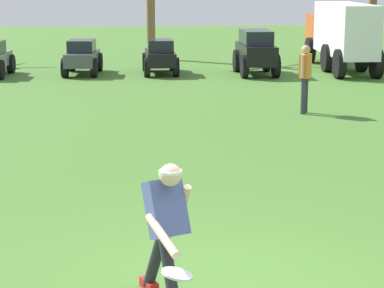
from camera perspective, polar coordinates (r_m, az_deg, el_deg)
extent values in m
cylinder|color=#23232D|center=(7.20, -1.73, -9.68)|extent=(0.26, 0.37, 0.72)
cylinder|color=#23232D|center=(7.46, -2.82, -8.88)|extent=(0.29, 0.45, 0.69)
cube|color=red|center=(7.71, -3.29, -10.65)|extent=(0.20, 0.28, 0.10)
cube|color=#4C5699|center=(7.05, -2.00, -4.91)|extent=(0.47, 0.49, 0.58)
sphere|color=beige|center=(6.87, -1.65, -2.38)|extent=(0.28, 0.28, 0.21)
cylinder|color=white|center=(6.86, -1.65, -2.13)|extent=(0.29, 0.29, 0.03)
cylinder|color=beige|center=(6.78, -2.29, -6.98)|extent=(0.32, 0.55, 0.27)
cylinder|color=beige|center=(7.19, -0.74, -4.81)|extent=(0.19, 0.29, 0.49)
cylinder|color=white|center=(6.60, -1.16, -9.88)|extent=(0.29, 0.29, 0.08)
cylinder|color=#33333D|center=(17.21, 8.47, 3.62)|extent=(0.15, 0.15, 0.82)
cylinder|color=#33333D|center=(17.38, 8.64, 3.71)|extent=(0.15, 0.15, 0.82)
cube|color=orange|center=(17.21, 8.63, 5.90)|extent=(0.34, 0.39, 0.54)
cylinder|color=tan|center=(17.00, 8.43, 5.86)|extent=(0.10, 0.10, 0.52)
cylinder|color=tan|center=(17.40, 8.83, 6.00)|extent=(0.10, 0.10, 0.52)
sphere|color=tan|center=(17.17, 8.67, 7.13)|extent=(0.27, 0.27, 0.20)
cylinder|color=black|center=(24.94, -13.62, 5.96)|extent=(0.20, 0.61, 0.60)
cylinder|color=black|center=(23.44, -14.41, 5.51)|extent=(0.20, 0.61, 0.60)
cube|color=#474C51|center=(24.19, -8.35, 6.49)|extent=(0.99, 2.23, 0.42)
cube|color=#1E232B|center=(24.05, -8.41, 7.41)|extent=(0.84, 1.13, 0.38)
cylinder|color=black|center=(25.03, -9.14, 6.19)|extent=(0.20, 0.61, 0.60)
cylinder|color=black|center=(24.92, -7.08, 6.22)|extent=(0.20, 0.61, 0.60)
cylinder|color=black|center=(23.52, -9.66, 5.75)|extent=(0.20, 0.61, 0.60)
cylinder|color=black|center=(23.40, -7.48, 5.79)|extent=(0.20, 0.61, 0.60)
cube|color=black|center=(24.07, -2.45, 6.58)|extent=(0.99, 2.24, 0.42)
cube|color=#1E232B|center=(23.93, -2.44, 7.51)|extent=(0.84, 1.13, 0.38)
cylinder|color=black|center=(24.84, -3.58, 6.27)|extent=(0.20, 0.61, 0.60)
cylinder|color=black|center=(24.89, -1.50, 6.30)|extent=(0.20, 0.61, 0.60)
cylinder|color=black|center=(23.31, -3.45, 5.84)|extent=(0.20, 0.61, 0.60)
cylinder|color=black|center=(23.36, -1.23, 5.88)|extent=(0.20, 0.61, 0.60)
cube|color=black|center=(23.90, 4.89, 6.86)|extent=(1.07, 2.39, 0.60)
cube|color=#1E232B|center=(23.90, 4.90, 8.11)|extent=(0.92, 1.58, 0.44)
cylinder|color=black|center=(24.62, 3.43, 6.35)|extent=(0.21, 0.73, 0.72)
cylinder|color=black|center=(24.78, 5.68, 6.36)|extent=(0.21, 0.73, 0.72)
cylinder|color=black|center=(23.09, 4.02, 5.92)|extent=(0.21, 0.73, 0.72)
cylinder|color=black|center=(23.27, 6.41, 5.92)|extent=(0.21, 0.73, 0.72)
cube|color=#CC4C19|center=(27.88, 10.05, 8.52)|extent=(1.05, 1.70, 1.15)
cube|color=white|center=(25.01, 11.62, 8.55)|extent=(1.16, 4.20, 1.65)
cylinder|color=black|center=(27.48, 8.98, 7.08)|extent=(0.24, 0.90, 0.90)
cylinder|color=black|center=(27.74, 11.32, 7.04)|extent=(0.24, 0.90, 0.90)
cylinder|color=black|center=(24.95, 10.24, 6.47)|extent=(0.24, 0.90, 0.90)
cylinder|color=black|center=(25.24, 12.79, 6.43)|extent=(0.24, 0.90, 0.90)
cylinder|color=black|center=(23.36, 11.17, 6.01)|extent=(0.24, 0.90, 0.90)
cylinder|color=black|center=(23.67, 13.88, 5.97)|extent=(0.24, 0.90, 0.90)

